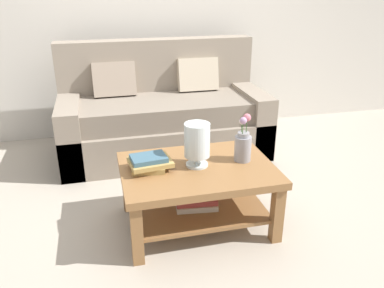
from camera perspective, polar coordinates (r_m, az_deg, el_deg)
name	(u,v)px	position (r m, az deg, el deg)	size (l,w,h in m)	color
ground_plane	(192,196)	(3.13, 0.03, -7.68)	(10.00, 10.00, 0.00)	#ADA393
back_wall	(154,5)	(4.32, -5.61, 19.60)	(6.40, 0.12, 2.70)	beige
couch	(163,116)	(3.83, -4.29, 4.15)	(1.94, 0.90, 1.06)	gray
coffee_table	(197,184)	(2.65, 0.77, -5.81)	(1.01, 0.73, 0.45)	olive
book_stack_main	(149,163)	(2.55, -6.27, -2.74)	(0.29, 0.24, 0.10)	tan
glass_hurricane_vase	(197,142)	(2.53, 0.74, 0.34)	(0.17, 0.17, 0.30)	silver
flower_pitcher	(243,144)	(2.65, 7.48, -0.02)	(0.11, 0.11, 0.33)	gray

